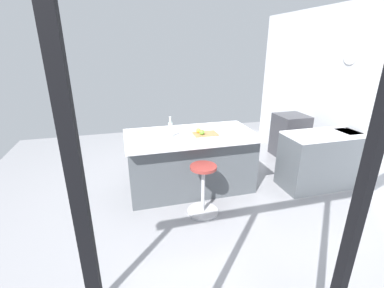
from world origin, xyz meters
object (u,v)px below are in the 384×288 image
stool_by_window (203,191)px  cutting_board (205,134)px  apple_green (202,132)px  kitchen_island (190,161)px  water_bottle (170,129)px  oven_range (290,136)px  apple_yellow (198,130)px

stool_by_window → cutting_board: size_ratio=2.01×
cutting_board → apple_green: (0.07, 0.05, 0.05)m
apple_green → stool_by_window: bearing=75.2°
kitchen_island → water_bottle: 0.69m
oven_range → stool_by_window: oven_range is taller
apple_yellow → apple_green: bearing=102.8°
apple_green → apple_yellow: 0.10m
kitchen_island → apple_green: bearing=127.4°
kitchen_island → cutting_board: bearing=150.1°
cutting_board → apple_green: apple_green is taller
oven_range → apple_yellow: apple_yellow is taller
kitchen_island → water_bottle: bearing=18.4°
cutting_board → water_bottle: 0.55m
oven_range → stool_by_window: size_ratio=1.23×
stool_by_window → water_bottle: 1.01m
apple_yellow → water_bottle: 0.45m
stool_by_window → water_bottle: water_bottle is taller
apple_green → apple_yellow: size_ratio=1.07×
kitchen_island → stool_by_window: 0.74m
water_bottle → stool_by_window: bearing=117.4°
kitchen_island → apple_yellow: size_ratio=26.87×
apple_yellow → kitchen_island: bearing=-33.1°
oven_range → water_bottle: bearing=18.6°
kitchen_island → apple_green: apple_green is taller
stool_by_window → water_bottle: size_ratio=2.32×
kitchen_island → apple_green: (-0.13, 0.17, 0.53)m
oven_range → cutting_board: size_ratio=2.47×
cutting_board → water_bottle: (0.54, -0.01, 0.11)m
oven_range → apple_green: size_ratio=11.15×
water_bottle → kitchen_island: bearing=-161.6°
apple_yellow → water_bottle: (0.44, 0.04, 0.07)m
cutting_board → apple_green: bearing=36.8°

